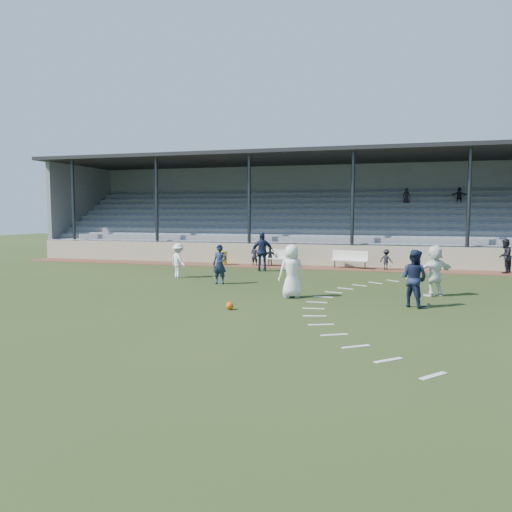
# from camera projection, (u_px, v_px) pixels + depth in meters

# --- Properties ---
(ground) EXTENTS (90.00, 90.00, 0.00)m
(ground) POSITION_uv_depth(u_px,v_px,m) (237.00, 298.00, 17.66)
(ground) COLOR #243315
(ground) RESTS_ON ground
(cinder_track) EXTENTS (34.00, 2.00, 0.02)m
(cinder_track) POSITION_uv_depth(u_px,v_px,m) (295.00, 267.00, 27.72)
(cinder_track) COLOR #573023
(cinder_track) RESTS_ON ground
(retaining_wall) EXTENTS (34.00, 0.18, 1.20)m
(retaining_wall) POSITION_uv_depth(u_px,v_px,m) (299.00, 255.00, 28.68)
(retaining_wall) COLOR #B3AA8A
(retaining_wall) RESTS_ON ground
(bench_left) EXTENTS (2.03, 0.69, 0.95)m
(bench_left) POSITION_uv_depth(u_px,v_px,m) (275.00, 256.00, 28.21)
(bench_left) COLOR silver
(bench_left) RESTS_ON cinder_track
(bench_right) EXTENTS (2.04, 0.91, 0.95)m
(bench_right) POSITION_uv_depth(u_px,v_px,m) (350.00, 258.00, 27.08)
(bench_right) COLOR silver
(bench_right) RESTS_ON cinder_track
(trash_bin) EXTENTS (0.50, 0.50, 0.80)m
(trash_bin) POSITION_uv_depth(u_px,v_px,m) (223.00, 258.00, 28.75)
(trash_bin) COLOR gold
(trash_bin) RESTS_ON cinder_track
(football) EXTENTS (0.24, 0.24, 0.24)m
(football) POSITION_uv_depth(u_px,v_px,m) (230.00, 306.00, 15.61)
(football) COLOR #C9570B
(football) RESTS_ON ground
(player_white_lead) EXTENTS (1.11, 0.99, 1.90)m
(player_white_lead) POSITION_uv_depth(u_px,v_px,m) (292.00, 271.00, 17.76)
(player_white_lead) COLOR white
(player_white_lead) RESTS_ON ground
(player_navy_lead) EXTENTS (0.64, 0.45, 1.69)m
(player_navy_lead) POSITION_uv_depth(u_px,v_px,m) (220.00, 264.00, 21.14)
(player_navy_lead) COLOR #151F3B
(player_navy_lead) RESTS_ON ground
(player_navy_mid) EXTENTS (1.14, 1.08, 1.85)m
(player_navy_mid) POSITION_uv_depth(u_px,v_px,m) (414.00, 278.00, 16.01)
(player_navy_mid) COLOR #151F3B
(player_navy_mid) RESTS_ON ground
(player_white_wing) EXTENTS (1.18, 1.08, 1.60)m
(player_white_wing) POSITION_uv_depth(u_px,v_px,m) (178.00, 261.00, 23.25)
(player_white_wing) COLOR white
(player_white_wing) RESTS_ON ground
(player_navy_wing) EXTENTS (1.27, 0.84, 2.01)m
(player_navy_wing) POSITION_uv_depth(u_px,v_px,m) (262.00, 252.00, 25.79)
(player_navy_wing) COLOR #151F3B
(player_navy_wing) RESTS_ON ground
(player_white_back) EXTENTS (1.72, 1.46, 1.86)m
(player_white_back) POSITION_uv_depth(u_px,v_px,m) (435.00, 271.00, 18.11)
(player_white_back) COLOR white
(player_white_back) RESTS_ON ground
(official) EXTENTS (0.98, 1.04, 1.70)m
(official) POSITION_uv_depth(u_px,v_px,m) (505.00, 256.00, 24.80)
(official) COLOR black
(official) RESTS_ON cinder_track
(sub_left_near) EXTENTS (0.42, 0.29, 1.13)m
(sub_left_near) POSITION_uv_depth(u_px,v_px,m) (255.00, 256.00, 28.46)
(sub_left_near) COLOR black
(sub_left_near) RESTS_ON cinder_track
(sub_left_far) EXTENTS (0.66, 0.44, 1.04)m
(sub_left_far) POSITION_uv_depth(u_px,v_px,m) (270.00, 257.00, 28.13)
(sub_left_far) COLOR black
(sub_left_far) RESTS_ON cinder_track
(sub_right) EXTENTS (0.80, 0.64, 1.09)m
(sub_right) POSITION_uv_depth(u_px,v_px,m) (386.00, 259.00, 26.32)
(sub_right) COLOR black
(sub_right) RESTS_ON cinder_track
(grandstand) EXTENTS (34.60, 9.00, 6.61)m
(grandstand) POSITION_uv_depth(u_px,v_px,m) (312.00, 225.00, 33.05)
(grandstand) COLOR gray
(grandstand) RESTS_ON ground
(penalty_arc) EXTENTS (3.89, 14.63, 0.01)m
(penalty_arc) POSITION_uv_depth(u_px,v_px,m) (355.00, 304.00, 16.54)
(penalty_arc) COLOR silver
(penalty_arc) RESTS_ON ground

